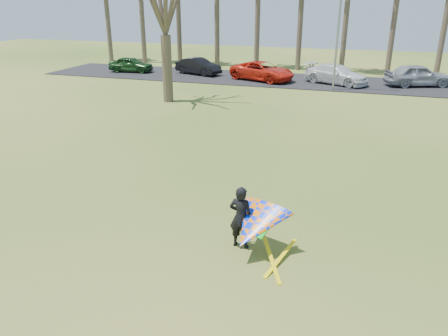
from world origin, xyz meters
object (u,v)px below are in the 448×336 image
(car_4, at_px, (418,75))
(car_0, at_px, (131,64))
(kite_flyer, at_px, (253,225))
(car_2, at_px, (262,71))
(streetlight, at_px, (341,27))
(car_3, at_px, (336,74))
(car_1, at_px, (198,66))

(car_4, bearing_deg, car_0, 70.72)
(car_4, bearing_deg, kite_flyer, 145.94)
(car_2, bearing_deg, car_0, 108.95)
(streetlight, height_order, car_2, streetlight)
(car_2, height_order, kite_flyer, kite_flyer)
(kite_flyer, bearing_deg, car_4, 76.80)
(car_0, relative_size, car_2, 0.74)
(streetlight, distance_m, car_3, 4.41)
(car_0, xyz_separation_m, car_3, (18.11, -0.26, 0.06))
(car_2, bearing_deg, car_3, -66.18)
(kite_flyer, bearing_deg, car_1, 113.77)
(streetlight, distance_m, car_1, 13.00)
(car_1, height_order, car_3, car_3)
(car_1, relative_size, kite_flyer, 1.77)
(streetlight, distance_m, car_4, 7.61)
(car_3, height_order, car_4, car_4)
(car_0, relative_size, car_1, 0.93)
(car_3, distance_m, kite_flyer, 25.48)
(car_1, xyz_separation_m, car_3, (11.85, -0.91, 0.04))
(car_0, bearing_deg, car_4, -93.59)
(streetlight, relative_size, kite_flyer, 3.35)
(car_0, xyz_separation_m, car_4, (24.07, 0.66, 0.15))
(car_2, xyz_separation_m, car_4, (11.80, 1.18, 0.08))
(streetlight, xyz_separation_m, car_1, (-12.01, 3.35, -3.71))
(car_2, height_order, car_3, car_2)
(car_2, bearing_deg, kite_flyer, -146.11)
(car_0, bearing_deg, kite_flyer, -150.39)
(car_0, xyz_separation_m, car_1, (6.26, 0.64, 0.02))
(car_2, distance_m, car_4, 11.86)
(car_3, xyz_separation_m, kite_flyer, (-0.23, -25.48, 0.06))
(car_2, xyz_separation_m, car_3, (5.84, 0.25, -0.01))
(streetlight, relative_size, car_0, 2.03)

